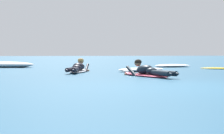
% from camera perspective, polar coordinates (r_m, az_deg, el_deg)
% --- Properties ---
extents(ground_plane, '(120.00, 120.00, 0.00)m').
position_cam_1_polar(ground_plane, '(17.41, -0.39, -0.12)').
color(ground_plane, navy).
extents(surfer_near, '(1.12, 2.63, 0.54)m').
position_cam_1_polar(surfer_near, '(11.18, 5.27, -0.71)').
color(surfer_near, '#E54C66').
rests_on(surfer_near, ground).
extents(surfer_far, '(1.09, 2.55, 0.55)m').
position_cam_1_polar(surfer_far, '(13.46, -5.09, -0.19)').
color(surfer_far, silver).
rests_on(surfer_far, ground).
extents(whitewater_mid_left, '(2.10, 1.40, 0.15)m').
position_cam_1_polar(whitewater_mid_left, '(14.11, 4.39, -0.39)').
color(whitewater_mid_left, white).
rests_on(whitewater_mid_left, ground).
extents(whitewater_mid_right, '(3.07, 1.76, 0.28)m').
position_cam_1_polar(whitewater_mid_right, '(18.49, -15.83, 0.33)').
color(whitewater_mid_right, white).
rests_on(whitewater_mid_right, ground).
extents(whitewater_back, '(1.90, 1.20, 0.14)m').
position_cam_1_polar(whitewater_back, '(18.58, 8.94, 0.20)').
color(whitewater_back, white).
rests_on(whitewater_back, ground).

